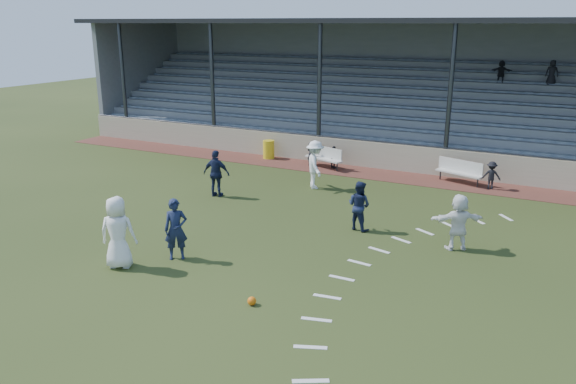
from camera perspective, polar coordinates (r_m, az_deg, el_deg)
The scene contains 18 objects.
ground at distance 16.08m, azimuth -4.06°, elevation -6.75°, with size 90.00×90.00×0.00m, color #2B3816.
cinder_track at distance 25.16m, azimuth 8.28°, elevation 1.90°, with size 34.00×2.00×0.02m, color #542921.
retaining_wall at distance 25.99m, azimuth 9.08°, elevation 3.68°, with size 34.00×0.18×1.20m, color #BDB092.
bench_left at distance 25.81m, azimuth 3.73°, elevation 3.73°, with size 2.02×1.11×0.95m.
bench_right at distance 24.34m, azimuth 17.05°, elevation 2.21°, with size 2.02×1.08×0.95m.
trash_bin at distance 27.58m, azimuth -1.98°, elevation 4.35°, with size 0.55×0.55×0.88m, color yellow.
football at distance 13.55m, azimuth -3.70°, elevation -10.99°, with size 0.21×0.21×0.21m, color orange.
player_white_lead at distance 15.83m, azimuth -16.90°, elevation -3.95°, with size 0.98×0.64×2.00m, color white.
player_navy_lead at distance 16.03m, azimuth -11.32°, elevation -3.73°, with size 0.64×0.42×1.76m, color #161F3E.
player_navy_mid at distance 18.10m, azimuth 7.22°, elevation -1.38°, with size 0.78×0.61×1.61m, color #161F3E.
player_white_wing at distance 22.48m, azimuth 2.77°, elevation 2.79°, with size 1.25×0.72×1.94m, color white.
player_navy_wing at distance 21.56m, azimuth -7.28°, elevation 1.87°, with size 1.06×0.44×1.81m, color #161F3E.
player_white_back at distance 17.12m, azimuth 16.92°, elevation -2.93°, with size 1.57×0.50×1.69m, color white.
sub_left_near at distance 26.07m, azimuth 2.32°, elevation 3.88°, with size 0.41×0.27×1.12m, color black.
sub_left_far at distance 25.67m, azimuth 4.67°, elevation 3.53°, with size 0.61×0.25×1.03m, color black.
sub_right at distance 23.81m, azimuth 19.95°, elevation 1.61°, with size 0.72×0.42×1.12m, color black.
grandstand at distance 30.15m, azimuth 12.06°, elevation 8.43°, with size 34.60×9.00×6.61m.
penalty_arc at distance 14.57m, azimuth 10.20°, elevation -9.58°, with size 3.89×14.63×0.01m.
Camera 1 is at (7.66, -12.59, 6.43)m, focal length 35.00 mm.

